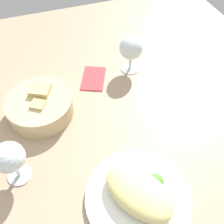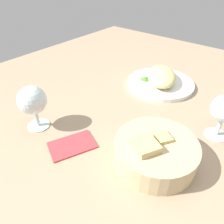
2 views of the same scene
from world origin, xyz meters
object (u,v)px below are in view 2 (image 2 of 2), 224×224
at_px(wine_glass_near, 32,102).
at_px(folded_napkin, 72,144).
at_px(bread_basket, 155,152).
at_px(plate, 160,83).

height_order(wine_glass_near, folded_napkin, wine_glass_near).
xyz_separation_m(wine_glass_near, folded_napkin, (-0.01, 0.13, -0.08)).
bearing_deg(bread_basket, plate, -153.41).
relative_size(plate, bread_basket, 1.28).
bearing_deg(folded_napkin, plate, 21.34).
bearing_deg(plate, folded_napkin, -2.43).
bearing_deg(folded_napkin, wine_glass_near, 116.86).
bearing_deg(wine_glass_near, folded_napkin, 93.10).
bearing_deg(plate, bread_basket, 26.59).
xyz_separation_m(plate, bread_basket, (0.32, 0.16, 0.02)).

